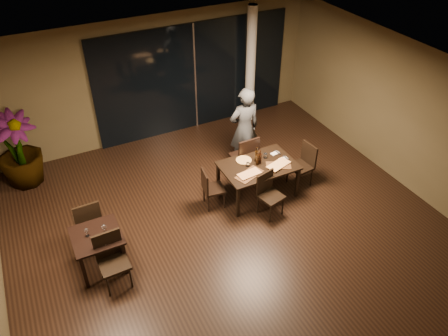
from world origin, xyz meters
TOP-DOWN VIEW (x-y plane):
  - ground at (0.00, 0.00)m, footprint 8.00×8.00m
  - wall_back at (0.00, 4.05)m, footprint 8.00×0.10m
  - wall_right at (4.05, 0.00)m, footprint 0.10×8.00m
  - ceiling at (0.00, 0.00)m, footprint 8.00×8.00m
  - window_panel at (1.00, 3.96)m, footprint 5.00×0.06m
  - column at (2.40, 3.65)m, footprint 0.24×0.24m
  - main_table at (1.00, 0.80)m, footprint 1.50×1.00m
  - side_table at (-2.40, 0.30)m, footprint 0.80×0.80m
  - chair_main_far at (1.05, 1.40)m, footprint 0.50×0.50m
  - chair_main_near at (0.90, 0.23)m, footprint 0.51×0.51m
  - chair_main_left at (-0.04, 0.90)m, footprint 0.46×0.46m
  - chair_main_right at (2.07, 0.69)m, footprint 0.49×0.49m
  - chair_side_far at (-2.42, 0.96)m, footprint 0.47×0.47m
  - chair_side_near at (-2.27, -0.10)m, footprint 0.48×0.48m
  - diner at (1.25, 1.85)m, footprint 0.67×0.46m
  - potted_plant at (-3.27, 3.40)m, footprint 1.22×1.22m
  - pizza_board_left at (0.67, 0.59)m, footprint 0.64×0.47m
  - pizza_board_right at (1.35, 0.59)m, footprint 0.56×0.46m
  - oblong_pizza_left at (0.67, 0.59)m, footprint 0.46×0.25m
  - oblong_pizza_right at (1.35, 0.59)m, footprint 0.53×0.36m
  - round_pizza at (0.81, 1.06)m, footprint 0.31×0.31m
  - bottle_a at (0.99, 0.82)m, footprint 0.07×0.07m
  - bottle_b at (1.05, 0.84)m, footprint 0.07×0.07m
  - bottle_c at (1.03, 0.94)m, footprint 0.07×0.07m
  - tumbler_left at (0.79, 0.86)m, footprint 0.07×0.07m
  - tumbler_right at (1.26, 0.96)m, footprint 0.08×0.08m
  - napkin_near at (1.56, 0.74)m, footprint 0.18×0.11m
  - napkin_far at (1.51, 0.99)m, footprint 0.19×0.13m
  - wine_glass_a at (-2.53, 0.34)m, footprint 0.07×0.07m
  - wine_glass_b at (-2.25, 0.28)m, footprint 0.08×0.08m
  - side_napkin at (-2.37, 0.08)m, footprint 0.21×0.17m

SIDE VIEW (x-z plane):
  - ground at x=0.00m, z-range 0.00..0.00m
  - chair_main_left at x=-0.04m, z-range 0.05..0.92m
  - chair_main_near at x=0.90m, z-range 0.05..0.97m
  - chair_main_right at x=2.07m, z-range 0.06..1.01m
  - chair_side_far at x=-2.42m, z-range 0.06..1.05m
  - chair_side_near at x=-2.27m, z-range 0.06..1.06m
  - chair_main_far at x=1.05m, z-range 0.06..1.12m
  - side_table at x=-2.40m, z-range 0.25..1.00m
  - main_table at x=1.00m, z-range 0.30..1.05m
  - pizza_board_left at x=0.67m, z-range 0.75..0.76m
  - pizza_board_right at x=1.35m, z-range 0.75..0.76m
  - round_pizza at x=0.81m, z-range 0.75..0.76m
  - napkin_near at x=1.56m, z-range 0.75..0.76m
  - napkin_far at x=1.51m, z-range 0.75..0.76m
  - side_napkin at x=-2.37m, z-range 0.75..0.76m
  - oblong_pizza_left at x=0.67m, z-range 0.77..0.78m
  - oblong_pizza_right at x=1.35m, z-range 0.77..0.78m
  - tumbler_left at x=0.79m, z-range 0.75..0.83m
  - tumbler_right at x=1.26m, z-range 0.75..0.85m
  - wine_glass_a at x=-2.53m, z-range 0.75..0.91m
  - potted_plant at x=-3.27m, z-range 0.00..1.66m
  - wine_glass_b at x=-2.25m, z-range 0.75..0.92m
  - bottle_a at x=0.99m, z-range 0.75..1.05m
  - bottle_b at x=1.05m, z-range 0.75..1.06m
  - bottle_c at x=1.03m, z-range 0.75..1.08m
  - diner at x=1.25m, z-range 0.00..1.93m
  - window_panel at x=1.00m, z-range 0.00..2.70m
  - wall_back at x=0.00m, z-range 0.00..3.00m
  - wall_right at x=4.05m, z-range 0.00..3.00m
  - column at x=2.40m, z-range 0.00..3.00m
  - ceiling at x=0.00m, z-range 3.00..3.04m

